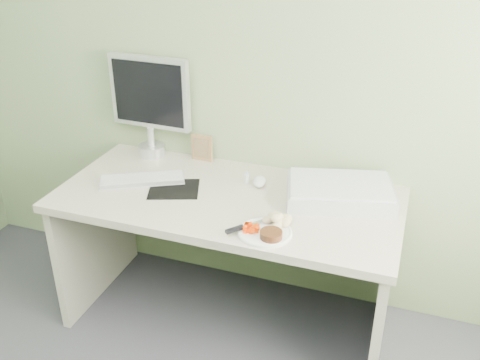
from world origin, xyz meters
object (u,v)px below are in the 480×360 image
(monitor, at_px, (150,101))
(plate, at_px, (265,233))
(desk, at_px, (228,229))
(scanner, at_px, (340,193))

(monitor, bearing_deg, plate, -32.99)
(desk, relative_size, scanner, 3.37)
(desk, height_order, plate, plate)
(scanner, bearing_deg, plate, -135.49)
(desk, xyz_separation_m, plate, (0.26, -0.25, 0.19))
(desk, relative_size, plate, 7.14)
(desk, xyz_separation_m, scanner, (0.50, 0.14, 0.22))
(plate, distance_m, monitor, 1.03)
(desk, bearing_deg, scanner, 15.47)
(monitor, bearing_deg, desk, -27.79)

